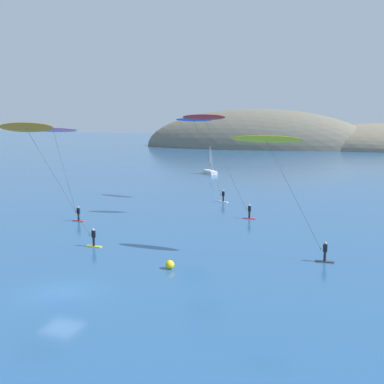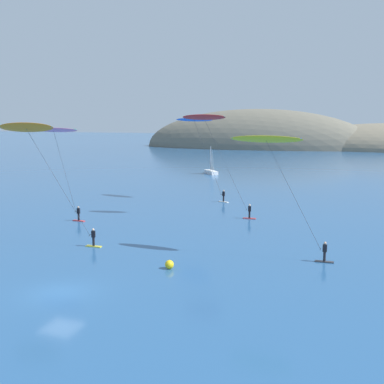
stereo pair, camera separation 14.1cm
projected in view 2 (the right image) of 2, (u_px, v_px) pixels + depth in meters
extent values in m
plane|color=#285689|center=(60.00, 293.00, 32.39)|extent=(600.00, 600.00, 0.00)
ellipsoid|color=#6B6656|center=(256.00, 148.00, 185.23)|extent=(89.08, 31.59, 29.56)
ellipsoid|color=slate|center=(230.00, 145.00, 206.24)|extent=(63.64, 42.39, 28.01)
cube|color=white|center=(211.00, 172.00, 99.95)|extent=(4.00, 4.68, 0.70)
cone|color=white|center=(207.00, 171.00, 102.21)|extent=(1.83, 2.13, 0.67)
cylinder|color=#B2B2B7|center=(211.00, 158.00, 99.79)|extent=(0.12, 0.12, 5.00)
pyramid|color=white|center=(212.00, 160.00, 98.97)|extent=(1.14, 1.49, 4.25)
cylinder|color=#A5A5AD|center=(212.00, 170.00, 99.29)|extent=(1.14, 1.49, 0.08)
cube|color=red|center=(79.00, 221.00, 54.73)|extent=(1.53, 0.54, 0.08)
cylinder|color=black|center=(79.00, 217.00, 54.66)|extent=(0.22, 0.22, 0.80)
cube|color=black|center=(78.00, 211.00, 54.55)|extent=(0.35, 0.22, 0.60)
sphere|color=tan|center=(78.00, 207.00, 54.49)|extent=(0.22, 0.22, 0.22)
cylinder|color=black|center=(76.00, 212.00, 54.70)|extent=(0.07, 0.55, 0.04)
ellipsoid|color=pink|center=(53.00, 130.00, 54.27)|extent=(6.46, 1.63, 0.69)
cylinder|color=#14895B|center=(53.00, 129.00, 54.26)|extent=(6.08, 0.53, 0.16)
cylinder|color=#333338|center=(65.00, 171.00, 54.49)|extent=(2.67, 0.19, 9.13)
cube|color=#2D2D33|center=(324.00, 262.00, 39.24)|extent=(1.52, 0.47, 0.08)
cylinder|color=black|center=(324.00, 256.00, 39.18)|extent=(0.22, 0.22, 0.80)
cube|color=black|center=(325.00, 248.00, 39.07)|extent=(0.35, 0.22, 0.60)
sphere|color=tan|center=(325.00, 243.00, 39.00)|extent=(0.22, 0.22, 0.22)
cylinder|color=black|center=(320.00, 249.00, 39.22)|extent=(0.08, 0.55, 0.04)
ellipsoid|color=yellow|center=(266.00, 139.00, 39.65)|extent=(6.19, 1.53, 0.78)
cylinder|color=#1432E0|center=(266.00, 139.00, 39.65)|extent=(5.82, 0.55, 0.16)
cylinder|color=#333338|center=(293.00, 194.00, 39.44)|extent=(4.76, 0.34, 8.77)
cube|color=yellow|center=(94.00, 246.00, 43.92)|extent=(1.50, 0.40, 0.08)
cylinder|color=black|center=(94.00, 242.00, 43.86)|extent=(0.22, 0.22, 0.80)
cube|color=black|center=(93.00, 234.00, 43.75)|extent=(0.37, 0.27, 0.60)
sphere|color=beige|center=(93.00, 230.00, 43.68)|extent=(0.22, 0.22, 0.22)
cylinder|color=black|center=(90.00, 235.00, 43.81)|extent=(0.15, 0.55, 0.04)
ellipsoid|color=orange|center=(26.00, 127.00, 42.96)|extent=(5.24, 2.32, 1.04)
cylinder|color=#0F7FE5|center=(26.00, 127.00, 42.95)|extent=(4.76, 1.15, 0.16)
cylinder|color=#333338|center=(58.00, 182.00, 43.39)|extent=(5.47, 1.18, 9.67)
cube|color=silver|center=(224.00, 202.00, 66.89)|extent=(1.55, 0.88, 0.08)
cylinder|color=black|center=(224.00, 199.00, 66.82)|extent=(0.22, 0.22, 0.80)
cube|color=black|center=(224.00, 194.00, 66.71)|extent=(0.37, 0.26, 0.60)
sphere|color=tan|center=(224.00, 191.00, 66.65)|extent=(0.22, 0.22, 0.22)
cylinder|color=black|center=(221.00, 194.00, 66.90)|extent=(0.14, 0.55, 0.04)
ellipsoid|color=blue|center=(194.00, 120.00, 67.38)|extent=(5.93, 2.34, 0.64)
cylinder|color=gold|center=(194.00, 119.00, 67.37)|extent=(5.44, 1.12, 0.16)
cylinder|color=#333338|center=(208.00, 157.00, 67.14)|extent=(4.29, 0.79, 10.19)
cube|color=red|center=(249.00, 218.00, 56.01)|extent=(1.50, 0.40, 0.08)
cylinder|color=black|center=(249.00, 215.00, 55.94)|extent=(0.22, 0.22, 0.80)
cube|color=black|center=(250.00, 209.00, 55.83)|extent=(0.36, 0.25, 0.60)
sphere|color=beige|center=(250.00, 205.00, 55.77)|extent=(0.22, 0.22, 0.22)
cylinder|color=black|center=(247.00, 210.00, 55.91)|extent=(0.12, 0.55, 0.04)
ellipsoid|color=red|center=(204.00, 117.00, 55.19)|extent=(5.14, 2.03, 0.81)
cylinder|color=#23D6DB|center=(204.00, 117.00, 55.18)|extent=(4.73, 0.83, 0.16)
cylinder|color=#333338|center=(225.00, 164.00, 55.56)|extent=(5.04, 0.75, 10.55)
sphere|color=yellow|center=(169.00, 264.00, 37.48)|extent=(0.70, 0.70, 0.70)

